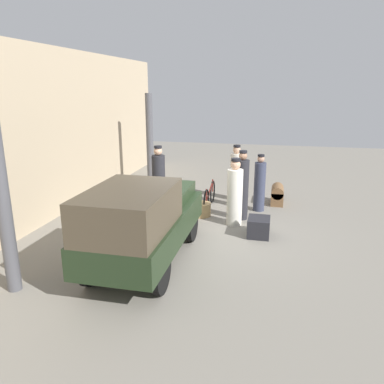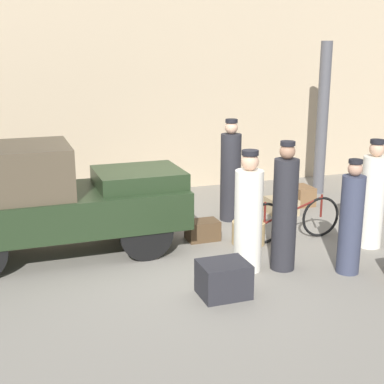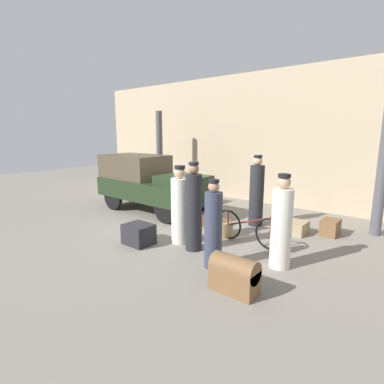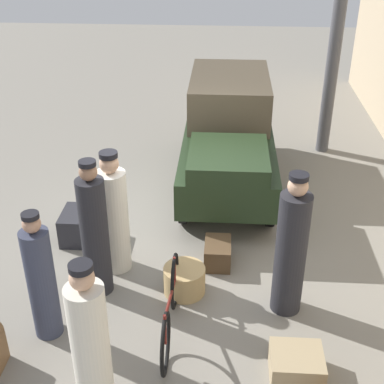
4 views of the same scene
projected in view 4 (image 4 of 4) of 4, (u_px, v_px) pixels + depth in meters
The scene contains 13 objects.
ground_plane at pixel (180, 240), 8.02m from camera, with size 30.00×30.00×0.00m, color gray.
canopy_pillar_left at pixel (332, 71), 10.06m from camera, with size 0.24×0.24×3.27m.
truck at pixel (229, 131), 9.25m from camera, with size 3.83×1.50×1.75m.
bicycle at pixel (170, 309), 6.16m from camera, with size 1.76×0.04×0.74m.
wicker_basket at pixel (184, 280), 6.90m from camera, with size 0.54×0.54×0.37m.
porter_standing_middle at pixel (95, 234), 6.61m from camera, with size 0.35×0.35×1.87m.
porter_with_bicycle at pixel (90, 344), 5.09m from camera, with size 0.37×0.37×1.74m.
porter_carrying_trunk at pixel (291, 250), 6.30m from camera, with size 0.38×0.38×1.88m.
conductor_in_dark_uniform at pixel (114, 217), 7.07m from camera, with size 0.40×0.40×1.75m.
porter_lifting_near_truck at pixel (41, 281), 5.98m from camera, with size 0.32×0.32×1.64m.
trunk_wicker_pale at pixel (80, 226), 7.96m from camera, with size 0.62×0.52×0.45m.
suitcase_black_upright at pixel (296, 365), 5.70m from camera, with size 0.50×0.56×0.31m.
trunk_large_brown at pixel (218, 253), 7.45m from camera, with size 0.53×0.36×0.33m.
Camera 4 is at (6.62, 0.62, 4.55)m, focal length 50.00 mm.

